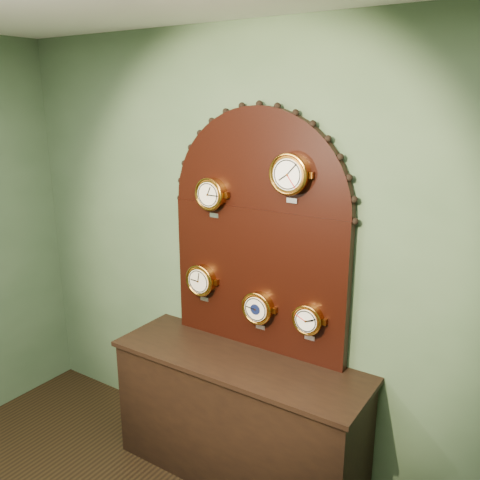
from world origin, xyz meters
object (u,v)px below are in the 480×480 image
Objects in this scene: hygrometer at (201,280)px; tide_clock at (308,319)px; shop_counter at (238,420)px; arabic_clock at (290,174)px; barometer at (258,308)px; display_board at (258,225)px; roman_clock at (211,194)px.

tide_clock is at bearing 0.06° from hygrometer.
shop_counter is 6.01× the size of hygrometer.
arabic_clock is 1.21× the size of tide_clock.
barometer is 0.34m from tide_clock.
shop_counter is 1.05× the size of display_board.
barometer is (0.35, -0.00, -0.68)m from roman_clock.
hygrometer is (-0.63, 0.00, -0.75)m from arabic_clock.
arabic_clock is at bearing -0.05° from hygrometer.
display_board reaches higher than shop_counter.
arabic_clock is (0.24, 0.15, 1.56)m from shop_counter.
display_board is (0.00, 0.22, 1.23)m from shop_counter.
roman_clock is 0.99× the size of barometer.
hygrometer is 0.78m from tide_clock.
arabic_clock is at bearing -179.47° from tide_clock.
hygrometer is (-0.09, -0.00, -0.58)m from roman_clock.
shop_counter is 0.84m from tide_clock.
tide_clock is (0.69, 0.00, -0.67)m from roman_clock.
roman_clock reaches higher than barometer.
hygrometer is at bearing -179.88° from roman_clock.
barometer reaches higher than shop_counter.
arabic_clock reaches higher than hygrometer.
hygrometer is (-0.39, -0.07, -0.41)m from display_board.
arabic_clock reaches higher than roman_clock.
display_board is at bearing 164.53° from arabic_clock.
shop_counter is at bearing -147.61° from arabic_clock.
hygrometer is at bearing 180.00° from barometer.
hygrometer is at bearing 179.95° from arabic_clock.
hygrometer reaches higher than shop_counter.
display_board is 0.35m from roman_clock.
display_board is 5.33× the size of arabic_clock.
barometer is at bearing -55.61° from display_board.
hygrometer is at bearing -179.94° from tide_clock.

